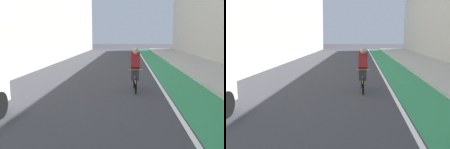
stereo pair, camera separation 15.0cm
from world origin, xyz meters
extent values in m
plane|color=#38383D|center=(0.00, 16.95, 0.00)|extent=(92.20, 92.20, 0.00)
cube|color=#2D8451|center=(3.20, 18.95, 0.00)|extent=(1.60, 41.91, 0.00)
cube|color=white|center=(2.30, 18.95, 0.00)|extent=(0.12, 41.91, 0.00)
cube|color=#A8A59E|center=(5.65, 18.95, 0.07)|extent=(3.30, 41.91, 0.14)
torus|color=black|center=(1.27, 12.93, 0.30)|extent=(0.06, 0.60, 0.60)
torus|color=black|center=(1.23, 13.98, 0.30)|extent=(0.06, 0.60, 0.60)
cylinder|color=gold|center=(1.25, 13.46, 0.52)|extent=(0.07, 0.96, 0.33)
cylinder|color=gold|center=(1.25, 13.64, 0.60)|extent=(0.04, 0.12, 0.55)
cylinder|color=gold|center=(1.27, 13.01, 0.85)|extent=(0.48, 0.04, 0.02)
cube|color=#333842|center=(1.25, 13.56, 0.67)|extent=(0.29, 0.25, 0.56)
cube|color=maroon|center=(1.25, 13.44, 1.13)|extent=(0.33, 0.41, 0.60)
sphere|color=tan|center=(1.26, 13.28, 1.47)|extent=(0.22, 0.22, 0.22)
cube|color=maroon|center=(1.25, 13.56, 1.15)|extent=(0.27, 0.28, 0.39)
camera|label=1|loc=(1.00, 4.90, 2.00)|focal=38.24mm
camera|label=2|loc=(1.15, 4.91, 2.00)|focal=38.24mm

